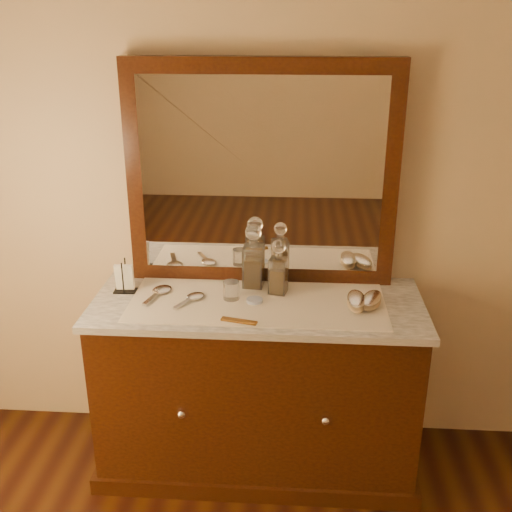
% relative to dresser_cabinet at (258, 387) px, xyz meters
% --- Properties ---
extents(dresser_cabinet, '(1.40, 0.55, 0.82)m').
position_rel_dresser_cabinet_xyz_m(dresser_cabinet, '(0.00, 0.00, 0.00)').
color(dresser_cabinet, black).
rests_on(dresser_cabinet, floor).
extents(dresser_plinth, '(1.46, 0.59, 0.08)m').
position_rel_dresser_cabinet_xyz_m(dresser_plinth, '(0.00, 0.00, -0.37)').
color(dresser_plinth, black).
rests_on(dresser_plinth, floor).
extents(knob_left, '(0.04, 0.04, 0.04)m').
position_rel_dresser_cabinet_xyz_m(knob_left, '(-0.30, -0.28, 0.04)').
color(knob_left, silver).
rests_on(knob_left, dresser_cabinet).
extents(knob_right, '(0.04, 0.04, 0.04)m').
position_rel_dresser_cabinet_xyz_m(knob_right, '(0.30, -0.28, 0.04)').
color(knob_right, silver).
rests_on(knob_right, dresser_cabinet).
extents(marble_top, '(1.44, 0.59, 0.03)m').
position_rel_dresser_cabinet_xyz_m(marble_top, '(0.00, 0.00, 0.42)').
color(marble_top, white).
rests_on(marble_top, dresser_cabinet).
extents(mirror_frame, '(1.20, 0.08, 1.00)m').
position_rel_dresser_cabinet_xyz_m(mirror_frame, '(0.00, 0.25, 0.94)').
color(mirror_frame, black).
rests_on(mirror_frame, marble_top).
extents(mirror_glass, '(1.06, 0.01, 0.86)m').
position_rel_dresser_cabinet_xyz_m(mirror_glass, '(0.00, 0.21, 0.94)').
color(mirror_glass, white).
rests_on(mirror_glass, marble_top).
extents(lace_runner, '(1.10, 0.45, 0.00)m').
position_rel_dresser_cabinet_xyz_m(lace_runner, '(0.00, -0.02, 0.44)').
color(lace_runner, beige).
rests_on(lace_runner, marble_top).
extents(pin_dish, '(0.08, 0.08, 0.01)m').
position_rel_dresser_cabinet_xyz_m(pin_dish, '(-0.01, -0.02, 0.45)').
color(pin_dish, white).
rests_on(pin_dish, lace_runner).
extents(comb, '(0.15, 0.06, 0.01)m').
position_rel_dresser_cabinet_xyz_m(comb, '(-0.06, -0.21, 0.45)').
color(comb, brown).
rests_on(comb, lace_runner).
extents(napkin_rack, '(0.10, 0.07, 0.15)m').
position_rel_dresser_cabinet_xyz_m(napkin_rack, '(-0.60, 0.06, 0.50)').
color(napkin_rack, black).
rests_on(napkin_rack, marble_top).
extents(decanter_left, '(0.10, 0.10, 0.30)m').
position_rel_dresser_cabinet_xyz_m(decanter_left, '(-0.03, 0.15, 0.56)').
color(decanter_left, '#976016').
rests_on(decanter_left, lace_runner).
extents(decanter_right, '(0.09, 0.09, 0.25)m').
position_rel_dresser_cabinet_xyz_m(decanter_right, '(0.09, 0.09, 0.54)').
color(decanter_right, '#976016').
rests_on(decanter_right, lace_runner).
extents(brush_near, '(0.08, 0.18, 0.05)m').
position_rel_dresser_cabinet_xyz_m(brush_near, '(0.42, -0.03, 0.47)').
color(brush_near, tan).
rests_on(brush_near, lace_runner).
extents(brush_far, '(0.13, 0.19, 0.05)m').
position_rel_dresser_cabinet_xyz_m(brush_far, '(0.49, -0.02, 0.47)').
color(brush_far, tan).
rests_on(brush_far, lace_runner).
extents(hand_mirror_outer, '(0.11, 0.22, 0.02)m').
position_rel_dresser_cabinet_xyz_m(hand_mirror_outer, '(-0.44, 0.04, 0.45)').
color(hand_mirror_outer, silver).
rests_on(hand_mirror_outer, lace_runner).
extents(hand_mirror_inner, '(0.13, 0.19, 0.02)m').
position_rel_dresser_cabinet_xyz_m(hand_mirror_inner, '(-0.28, -0.01, 0.45)').
color(hand_mirror_inner, silver).
rests_on(hand_mirror_inner, lace_runner).
extents(tumblers, '(0.07, 0.07, 0.08)m').
position_rel_dresser_cabinet_xyz_m(tumblers, '(-0.12, 0.01, 0.48)').
color(tumblers, white).
rests_on(tumblers, lace_runner).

